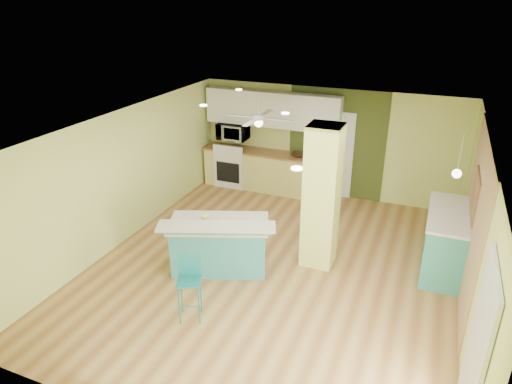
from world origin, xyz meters
The scene contains 23 objects.
floor centered at (0.00, 0.00, -0.01)m, with size 6.00×7.00×0.01m, color brown.
ceiling centered at (0.00, 0.00, 2.50)m, with size 6.00×7.00×0.01m, color white.
wall_back centered at (0.00, 3.50, 1.25)m, with size 6.00×0.01×2.50m, color #CCD773.
wall_front centered at (0.00, -3.50, 1.25)m, with size 6.00×0.01×2.50m, color #CCD773.
wall_left centered at (-3.00, 0.00, 1.25)m, with size 0.01×7.00×2.50m, color #CCD773.
wall_right centered at (3.00, 0.00, 1.25)m, with size 0.01×7.00×2.50m, color #CCD773.
wood_panel centered at (2.99, 0.60, 1.25)m, with size 0.02×3.40×2.50m, color #947554.
olive_accent centered at (0.20, 3.49, 1.25)m, with size 2.20×0.02×2.50m, color #404D1F.
interior_door centered at (0.20, 3.46, 1.00)m, with size 0.82×0.05×2.00m, color white.
french_door centered at (2.97, -2.30, 1.05)m, with size 0.04×1.08×2.10m, color silver.
column centered at (0.65, 0.50, 1.25)m, with size 0.55×0.55×2.50m, color #D7E168.
kitchen_run centered at (-1.30, 3.20, 0.47)m, with size 3.25×0.63×0.94m.
stove centered at (-2.25, 3.19, 0.46)m, with size 0.76×0.66×1.08m.
upper_cabinets centered at (-1.30, 3.32, 1.95)m, with size 3.20×0.34×0.80m, color white.
microwave centered at (-2.25, 3.20, 1.35)m, with size 0.70×0.48×0.39m, color white.
ceiling_fan centered at (-1.10, 2.00, 2.08)m, with size 1.41×1.41×0.61m.
pendant_lamp centered at (2.65, 0.75, 1.88)m, with size 0.14×0.14×0.69m.
wall_decor centered at (2.96, 0.80, 1.55)m, with size 0.03×0.90×0.70m, color brown.
peninsula centered at (-0.87, -0.35, 0.47)m, with size 2.01×1.57×1.01m.
bar_stool centered at (-0.69, -1.66, 0.67)m, with size 0.44×0.44×1.01m.
side_counter centered at (2.70, 1.09, 0.54)m, with size 0.71×1.67×1.08m.
fruit_bowl centered at (-0.59, 3.20, 0.98)m, with size 0.35×0.35×0.08m, color #332215.
canister centered at (-1.06, -0.45, 0.95)m, with size 0.14×0.14×0.15m, color gold.
Camera 1 is at (2.27, -6.37, 4.40)m, focal length 32.00 mm.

